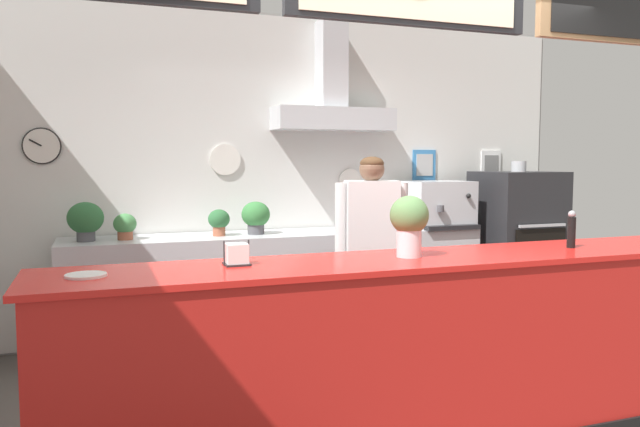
{
  "coord_description": "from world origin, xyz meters",
  "views": [
    {
      "loc": [
        -1.67,
        -3.12,
        1.56
      ],
      "look_at": [
        -0.26,
        0.75,
        1.21
      ],
      "focal_mm": 34.82,
      "sensor_mm": 36.0,
      "label": 1
    }
  ],
  "objects_px": {
    "potted_rosemary": "(219,221)",
    "potted_thyme": "(256,216)",
    "pizza_oven": "(517,247)",
    "potted_basil": "(85,219)",
    "pepper_grinder": "(571,229)",
    "basil_vase": "(409,223)",
    "shop_worker": "(371,257)",
    "espresso_machine": "(437,204)",
    "potted_sage": "(125,225)",
    "condiment_plate": "(86,275)",
    "napkin_holder": "(237,255)"
  },
  "relations": [
    {
      "from": "potted_sage",
      "to": "potted_basil",
      "type": "bearing_deg",
      "value": 179.38
    },
    {
      "from": "espresso_machine",
      "to": "napkin_holder",
      "type": "distance_m",
      "value": 3.13
    },
    {
      "from": "potted_rosemary",
      "to": "basil_vase",
      "type": "distance_m",
      "value": 2.21
    },
    {
      "from": "potted_basil",
      "to": "potted_sage",
      "type": "bearing_deg",
      "value": -0.62
    },
    {
      "from": "shop_worker",
      "to": "potted_basil",
      "type": "xyz_separation_m",
      "value": [
        -1.95,
        0.98,
        0.25
      ]
    },
    {
      "from": "potted_rosemary",
      "to": "condiment_plate",
      "type": "xyz_separation_m",
      "value": [
        -1.0,
        -2.13,
        -0.01
      ]
    },
    {
      "from": "potted_sage",
      "to": "napkin_holder",
      "type": "xyz_separation_m",
      "value": [
        0.44,
        -2.06,
        0.04
      ]
    },
    {
      "from": "espresso_machine",
      "to": "napkin_holder",
      "type": "relative_size",
      "value": 4.49
    },
    {
      "from": "potted_rosemary",
      "to": "potted_thyme",
      "type": "distance_m",
      "value": 0.32
    },
    {
      "from": "espresso_machine",
      "to": "potted_thyme",
      "type": "distance_m",
      "value": 1.74
    },
    {
      "from": "pizza_oven",
      "to": "espresso_machine",
      "type": "distance_m",
      "value": 0.91
    },
    {
      "from": "pepper_grinder",
      "to": "potted_sage",
      "type": "bearing_deg",
      "value": 138.61
    },
    {
      "from": "pizza_oven",
      "to": "potted_rosemary",
      "type": "xyz_separation_m",
      "value": [
        -2.84,
        0.15,
        0.34
      ]
    },
    {
      "from": "potted_rosemary",
      "to": "napkin_holder",
      "type": "xyz_separation_m",
      "value": [
        -0.3,
        -2.06,
        0.03
      ]
    },
    {
      "from": "espresso_machine",
      "to": "potted_rosemary",
      "type": "height_order",
      "value": "espresso_machine"
    },
    {
      "from": "basil_vase",
      "to": "condiment_plate",
      "type": "height_order",
      "value": "basil_vase"
    },
    {
      "from": "potted_rosemary",
      "to": "basil_vase",
      "type": "height_order",
      "value": "basil_vase"
    },
    {
      "from": "pizza_oven",
      "to": "basil_vase",
      "type": "height_order",
      "value": "pizza_oven"
    },
    {
      "from": "potted_rosemary",
      "to": "pepper_grinder",
      "type": "relative_size",
      "value": 0.99
    },
    {
      "from": "espresso_machine",
      "to": "condiment_plate",
      "type": "relative_size",
      "value": 3.27
    },
    {
      "from": "espresso_machine",
      "to": "potted_sage",
      "type": "xyz_separation_m",
      "value": [
        -2.79,
        -0.0,
        -0.1
      ]
    },
    {
      "from": "espresso_machine",
      "to": "basil_vase",
      "type": "xyz_separation_m",
      "value": [
        -1.43,
        -2.12,
        0.07
      ]
    },
    {
      "from": "potted_thyme",
      "to": "pepper_grinder",
      "type": "relative_size",
      "value": 1.24
    },
    {
      "from": "shop_worker",
      "to": "potted_rosemary",
      "type": "height_order",
      "value": "shop_worker"
    },
    {
      "from": "espresso_machine",
      "to": "potted_basil",
      "type": "bearing_deg",
      "value": 179.95
    },
    {
      "from": "pepper_grinder",
      "to": "napkin_holder",
      "type": "height_order",
      "value": "pepper_grinder"
    },
    {
      "from": "shop_worker",
      "to": "pepper_grinder",
      "type": "relative_size",
      "value": 7.18
    },
    {
      "from": "potted_rosemary",
      "to": "condiment_plate",
      "type": "relative_size",
      "value": 1.21
    },
    {
      "from": "napkin_holder",
      "to": "pizza_oven",
      "type": "bearing_deg",
      "value": 31.31
    },
    {
      "from": "basil_vase",
      "to": "pizza_oven",
      "type": "bearing_deg",
      "value": 41.62
    },
    {
      "from": "potted_basil",
      "to": "pepper_grinder",
      "type": "xyz_separation_m",
      "value": [
        2.71,
        -2.14,
        0.04
      ]
    },
    {
      "from": "shop_worker",
      "to": "condiment_plate",
      "type": "distance_m",
      "value": 2.26
    },
    {
      "from": "basil_vase",
      "to": "potted_sage",
      "type": "bearing_deg",
      "value": 122.63
    },
    {
      "from": "potted_rosemary",
      "to": "potted_sage",
      "type": "distance_m",
      "value": 0.74
    },
    {
      "from": "potted_basil",
      "to": "basil_vase",
      "type": "bearing_deg",
      "value": -52.24
    },
    {
      "from": "pizza_oven",
      "to": "potted_sage",
      "type": "relative_size",
      "value": 7.55
    },
    {
      "from": "potted_rosemary",
      "to": "potted_basil",
      "type": "bearing_deg",
      "value": 179.62
    },
    {
      "from": "shop_worker",
      "to": "napkin_holder",
      "type": "height_order",
      "value": "shop_worker"
    },
    {
      "from": "potted_thyme",
      "to": "condiment_plate",
      "type": "relative_size",
      "value": 1.53
    },
    {
      "from": "pizza_oven",
      "to": "potted_rosemary",
      "type": "distance_m",
      "value": 2.86
    },
    {
      "from": "pizza_oven",
      "to": "napkin_holder",
      "type": "relative_size",
      "value": 11.87
    },
    {
      "from": "pizza_oven",
      "to": "potted_basil",
      "type": "distance_m",
      "value": 3.89
    },
    {
      "from": "potted_rosemary",
      "to": "pizza_oven",
      "type": "bearing_deg",
      "value": -2.96
    },
    {
      "from": "pizza_oven",
      "to": "potted_sage",
      "type": "height_order",
      "value": "pizza_oven"
    },
    {
      "from": "napkin_holder",
      "to": "basil_vase",
      "type": "bearing_deg",
      "value": -3.73
    },
    {
      "from": "potted_rosemary",
      "to": "napkin_holder",
      "type": "height_order",
      "value": "napkin_holder"
    },
    {
      "from": "shop_worker",
      "to": "potted_basil",
      "type": "height_order",
      "value": "shop_worker"
    },
    {
      "from": "shop_worker",
      "to": "potted_rosemary",
      "type": "bearing_deg",
      "value": -33.58
    },
    {
      "from": "shop_worker",
      "to": "condiment_plate",
      "type": "bearing_deg",
      "value": 43.81
    },
    {
      "from": "pizza_oven",
      "to": "shop_worker",
      "type": "height_order",
      "value": "shop_worker"
    }
  ]
}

